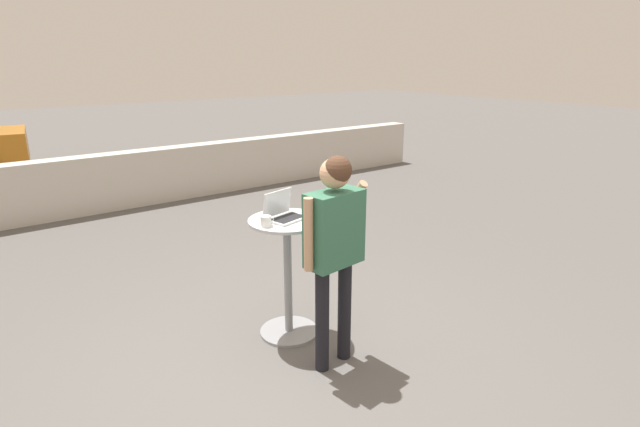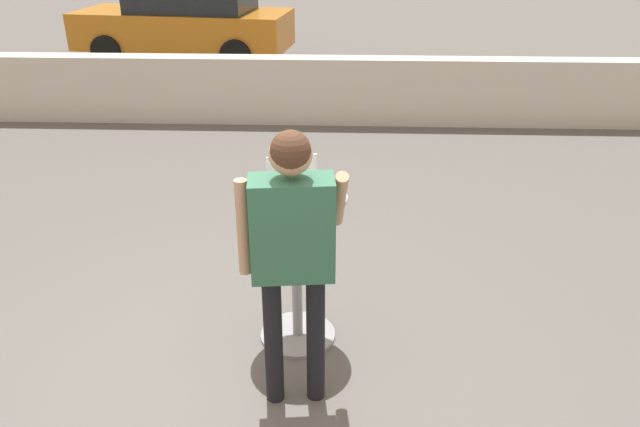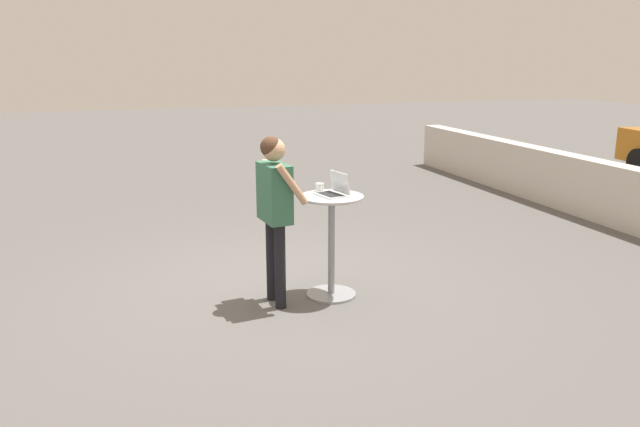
{
  "view_description": "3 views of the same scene",
  "coord_description": "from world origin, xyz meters",
  "px_view_note": "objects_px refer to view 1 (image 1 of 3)",
  "views": [
    {
      "loc": [
        -1.82,
        -2.91,
        2.41
      ],
      "look_at": [
        0.58,
        0.3,
        1.15
      ],
      "focal_mm": 28.0,
      "sensor_mm": 36.0,
      "label": 1
    },
    {
      "loc": [
        0.67,
        -3.1,
        2.7
      ],
      "look_at": [
        0.52,
        0.33,
        1.04
      ],
      "focal_mm": 35.0,
      "sensor_mm": 36.0,
      "label": 2
    },
    {
      "loc": [
        6.24,
        -1.59,
        2.48
      ],
      "look_at": [
        0.28,
        0.38,
        0.89
      ],
      "focal_mm": 35.0,
      "sensor_mm": 36.0,
      "label": 3
    }
  ],
  "objects_px": {
    "cafe_table": "(288,268)",
    "laptop": "(284,213)",
    "standing_person": "(334,235)",
    "coffee_mug": "(266,221)"
  },
  "relations": [
    {
      "from": "cafe_table",
      "to": "standing_person",
      "type": "relative_size",
      "value": 0.63
    },
    {
      "from": "cafe_table",
      "to": "laptop",
      "type": "height_order",
      "value": "laptop"
    },
    {
      "from": "cafe_table",
      "to": "laptop",
      "type": "distance_m",
      "value": 0.51
    },
    {
      "from": "cafe_table",
      "to": "standing_person",
      "type": "distance_m",
      "value": 0.78
    },
    {
      "from": "coffee_mug",
      "to": "standing_person",
      "type": "bearing_deg",
      "value": -64.63
    },
    {
      "from": "laptop",
      "to": "coffee_mug",
      "type": "height_order",
      "value": "laptop"
    },
    {
      "from": "cafe_table",
      "to": "coffee_mug",
      "type": "height_order",
      "value": "coffee_mug"
    },
    {
      "from": "cafe_table",
      "to": "coffee_mug",
      "type": "bearing_deg",
      "value": -167.55
    },
    {
      "from": "laptop",
      "to": "standing_person",
      "type": "bearing_deg",
      "value": -86.25
    },
    {
      "from": "cafe_table",
      "to": "laptop",
      "type": "bearing_deg",
      "value": 113.09
    }
  ]
}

